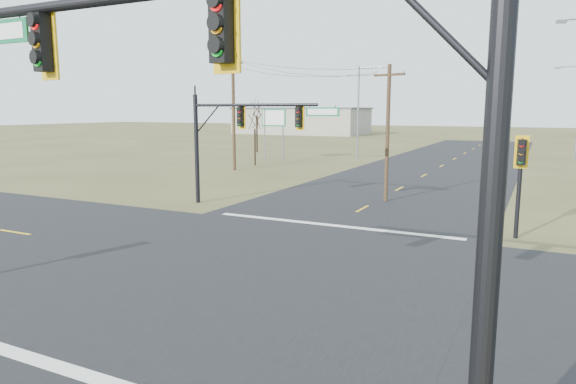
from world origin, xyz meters
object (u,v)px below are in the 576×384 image
object	(u,v)px
highway_sign	(274,124)
bare_tree_a	(255,120)
streetlight_c	(360,107)
utility_pole_near	(388,131)
bare_tree_b	(257,107)
utility_pole_far	(234,112)
pedestal_signal_ne	(521,163)
mast_arm_near	(249,90)
mast_arm_far	(245,126)

from	to	relation	value
highway_sign	bare_tree_a	xyz separation A→B (m)	(0.43, -4.66, 0.49)
streetlight_c	bare_tree_a	size ratio (longest dim) A/B	1.81
utility_pole_near	bare_tree_b	distance (m)	36.91
utility_pole_near	utility_pole_far	distance (m)	19.11
pedestal_signal_ne	bare_tree_b	distance (m)	46.49
pedestal_signal_ne	utility_pole_near	world-z (taller)	utility_pole_near
pedestal_signal_ne	utility_pole_near	distance (m)	9.67
bare_tree_b	streetlight_c	bearing A→B (deg)	-10.64
utility_pole_near	highway_sign	world-z (taller)	utility_pole_near
highway_sign	bare_tree_a	bearing A→B (deg)	-80.29
mast_arm_near	pedestal_signal_ne	xyz separation A→B (m)	(3.29, 16.16, -2.48)
mast_arm_near	bare_tree_b	xyz separation A→B (m)	(-28.57, 49.93, -0.00)
highway_sign	mast_arm_far	bearing A→B (deg)	-60.95
highway_sign	bare_tree_a	size ratio (longest dim) A/B	0.98
bare_tree_a	bare_tree_b	size ratio (longest dim) A/B	0.78
mast_arm_far	bare_tree_a	xyz separation A→B (m)	(-10.39, 19.00, -0.12)
mast_arm_near	streetlight_c	distance (m)	49.24
utility_pole_near	streetlight_c	world-z (taller)	streetlight_c
mast_arm_far	bare_tree_b	size ratio (longest dim) A/B	1.25
mast_arm_far	utility_pole_far	bearing A→B (deg)	138.56
mast_arm_far	mast_arm_near	bearing A→B (deg)	-44.29
pedestal_signal_ne	streetlight_c	distance (m)	35.63
mast_arm_near	bare_tree_b	distance (m)	57.52
utility_pole_far	utility_pole_near	bearing A→B (deg)	-29.98
utility_pole_far	streetlight_c	distance (m)	16.62
bare_tree_a	streetlight_c	bearing A→B (deg)	57.95
utility_pole_far	streetlight_c	size ratio (longest dim) A/B	0.99
mast_arm_near	pedestal_signal_ne	bearing A→B (deg)	87.65
pedestal_signal_ne	utility_pole_far	xyz separation A→B (m)	(-23.86, 15.77, 1.94)
utility_pole_far	streetlight_c	world-z (taller)	streetlight_c
utility_pole_far	bare_tree_b	world-z (taller)	utility_pole_far
pedestal_signal_ne	utility_pole_near	xyz separation A→B (m)	(-7.33, 6.23, 0.99)
pedestal_signal_ne	utility_pole_far	size ratio (longest dim) A/B	0.44
mast_arm_far	bare_tree_a	size ratio (longest dim) A/B	1.59
mast_arm_near	bare_tree_a	size ratio (longest dim) A/B	2.04
pedestal_signal_ne	bare_tree_b	bearing A→B (deg)	121.27
highway_sign	pedestal_signal_ne	bearing A→B (deg)	-40.61
utility_pole_near	streetlight_c	size ratio (longest dim) A/B	0.79
streetlight_c	bare_tree_b	world-z (taller)	streetlight_c
utility_pole_far	highway_sign	world-z (taller)	utility_pole_far
utility_pole_far	bare_tree_a	distance (m)	4.36
pedestal_signal_ne	mast_arm_far	bearing A→B (deg)	163.60
highway_sign	streetlight_c	world-z (taller)	streetlight_c
mast_arm_near	streetlight_c	world-z (taller)	streetlight_c
mast_arm_far	streetlight_c	bearing A→B (deg)	110.93
streetlight_c	utility_pole_near	bearing A→B (deg)	-69.04
pedestal_signal_ne	bare_tree_a	xyz separation A→B (m)	(-24.21, 20.05, 1.21)
bare_tree_a	bare_tree_b	world-z (taller)	bare_tree_b
mast_arm_near	utility_pole_near	world-z (taller)	utility_pole_near
mast_arm_far	streetlight_c	world-z (taller)	streetlight_c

